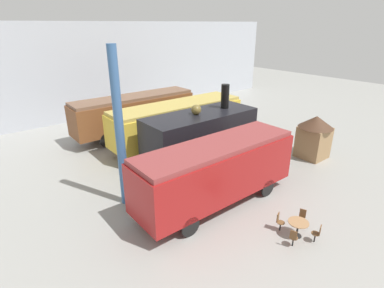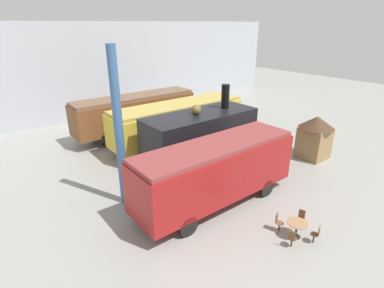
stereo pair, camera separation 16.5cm
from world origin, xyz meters
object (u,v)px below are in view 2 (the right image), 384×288
(passenger_coach_vintage, at_px, (178,120))
(passenger_coach_wooden, at_px, (135,111))
(ticket_kiosk, at_px, (315,135))
(steam_locomotive, at_px, (201,133))
(cafe_table_near, at_px, (297,225))
(visitor_person, at_px, (266,157))
(streamlined_locomotive, at_px, (227,165))
(cafe_chair_0, at_px, (292,238))

(passenger_coach_vintage, bearing_deg, passenger_coach_wooden, 108.72)
(passenger_coach_vintage, distance_m, ticket_kiosk, 9.79)
(passenger_coach_vintage, relative_size, steam_locomotive, 1.38)
(cafe_table_near, bearing_deg, passenger_coach_vintage, 79.40)
(visitor_person, bearing_deg, streamlined_locomotive, -168.62)
(streamlined_locomotive, bearing_deg, cafe_table_near, -87.25)
(visitor_person, bearing_deg, passenger_coach_vintage, 104.98)
(streamlined_locomotive, bearing_deg, passenger_coach_vintage, 72.52)
(passenger_coach_wooden, bearing_deg, visitor_person, -73.60)
(streamlined_locomotive, relative_size, cafe_chair_0, 12.57)
(ticket_kiosk, bearing_deg, visitor_person, 169.40)
(cafe_chair_0, height_order, visitor_person, visitor_person)
(passenger_coach_vintage, distance_m, cafe_table_near, 12.30)
(passenger_coach_wooden, relative_size, cafe_chair_0, 11.84)
(cafe_chair_0, bearing_deg, visitor_person, 27.29)
(passenger_coach_wooden, relative_size, streamlined_locomotive, 0.94)
(cafe_chair_0, bearing_deg, streamlined_locomotive, 62.27)
(streamlined_locomotive, bearing_deg, ticket_kiosk, 0.56)
(streamlined_locomotive, distance_m, ticket_kiosk, 8.49)
(cafe_chair_0, bearing_deg, passenger_coach_wooden, 63.79)
(passenger_coach_wooden, bearing_deg, steam_locomotive, -85.13)
(passenger_coach_wooden, height_order, cafe_table_near, passenger_coach_wooden)
(steam_locomotive, xyz_separation_m, streamlined_locomotive, (-1.70, -4.21, -0.20))
(steam_locomotive, bearing_deg, visitor_person, -52.20)
(cafe_table_near, bearing_deg, cafe_chair_0, -159.39)
(streamlined_locomotive, xyz_separation_m, visitor_person, (4.30, 0.87, -1.02))
(ticket_kiosk, bearing_deg, passenger_coach_vintage, 128.10)
(steam_locomotive, xyz_separation_m, cafe_chair_0, (-2.27, -8.73, -1.65))
(cafe_table_near, distance_m, cafe_chair_0, 0.82)
(streamlined_locomotive, bearing_deg, passenger_coach_wooden, 84.98)
(passenger_coach_wooden, xyz_separation_m, streamlined_locomotive, (-1.05, -11.92, -0.07))
(passenger_coach_wooden, xyz_separation_m, steam_locomotive, (0.66, -7.71, 0.13))
(cafe_chair_0, distance_m, visitor_person, 7.27)
(passenger_coach_wooden, distance_m, ticket_kiosk, 13.99)
(passenger_coach_wooden, height_order, passenger_coach_vintage, passenger_coach_wooden)
(passenger_coach_vintage, bearing_deg, steam_locomotive, -101.83)
(steam_locomotive, height_order, cafe_table_near, steam_locomotive)
(cafe_table_near, relative_size, visitor_person, 0.52)
(passenger_coach_wooden, height_order, ticket_kiosk, passenger_coach_wooden)
(streamlined_locomotive, height_order, visitor_person, streamlined_locomotive)
(cafe_table_near, xyz_separation_m, cafe_chair_0, (-0.77, -0.29, -0.08))
(ticket_kiosk, bearing_deg, streamlined_locomotive, -179.44)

